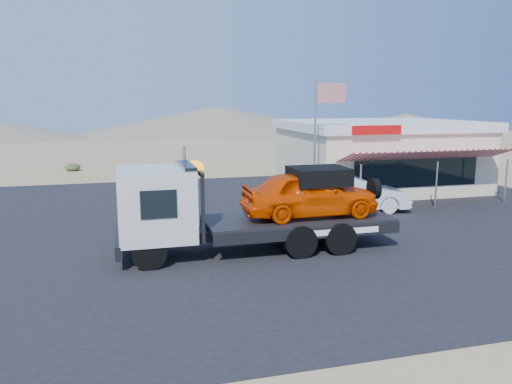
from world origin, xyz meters
TOP-DOWN VIEW (x-y plane):
  - ground at (0.00, 0.00)m, footprint 120.00×120.00m
  - asphalt_lot at (2.00, 3.00)m, footprint 32.00×24.00m
  - tow_truck at (0.11, -1.23)m, footprint 9.23×2.74m
  - white_sedan at (6.32, 3.47)m, footprint 5.08×2.46m
  - jerky_store at (10.50, 8.97)m, footprint 10.40×9.97m
  - flagpole at (4.93, 4.50)m, footprint 1.55×0.10m
  - distant_hills at (-9.77, 55.14)m, footprint 126.00×48.00m

SIDE VIEW (x-z plane):
  - ground at x=0.00m, z-range 0.00..0.00m
  - asphalt_lot at x=2.00m, z-range 0.00..0.02m
  - white_sedan at x=6.32m, z-range 0.02..1.63m
  - tow_truck at x=0.11m, z-range 0.12..3.20m
  - distant_hills at x=-9.77m, z-range -0.21..3.99m
  - jerky_store at x=10.50m, z-range 0.04..3.94m
  - flagpole at x=4.93m, z-range 0.76..6.76m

